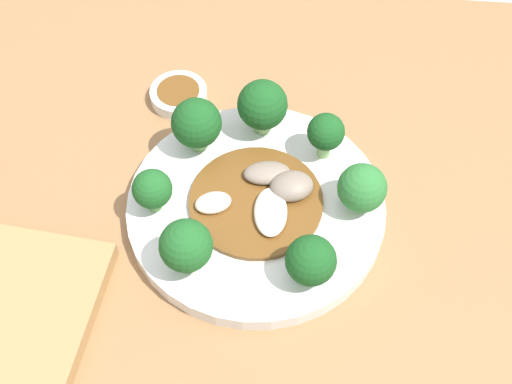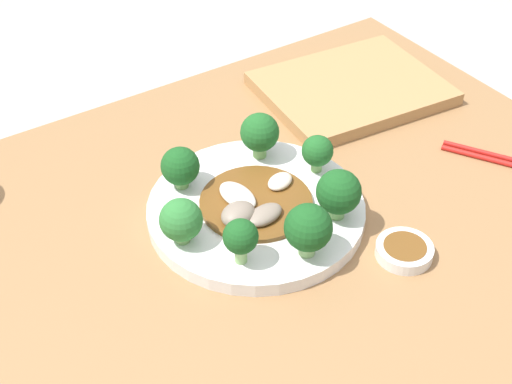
{
  "view_description": "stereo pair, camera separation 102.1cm",
  "coord_description": "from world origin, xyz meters",
  "px_view_note": "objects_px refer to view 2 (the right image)",
  "views": [
    {
      "loc": [
        0.05,
        -0.43,
        1.39
      ],
      "look_at": [
        0.01,
        -0.02,
        0.8
      ],
      "focal_mm": 50.0,
      "sensor_mm": 36.0,
      "label": 1
    },
    {
      "loc": [
        0.37,
        0.54,
        1.36
      ],
      "look_at": [
        0.01,
        -0.02,
        0.8
      ],
      "focal_mm": 50.0,
      "sensor_mm": 36.0,
      "label": 2
    }
  ],
  "objects_px": {
    "plate": "(256,210)",
    "sauce_dish": "(404,250)",
    "broccoli_northeast": "(241,238)",
    "cutting_board": "(351,88)",
    "broccoli_northwest": "(339,192)",
    "broccoli_west": "(317,151)",
    "stirfry_center": "(253,204)",
    "broccoli_southwest": "(260,133)",
    "broccoli_southeast": "(180,167)",
    "broccoli_north": "(308,228)",
    "broccoli_east": "(181,220)"
  },
  "relations": [
    {
      "from": "plate",
      "to": "cutting_board",
      "type": "xyz_separation_m",
      "value": [
        -0.28,
        -0.15,
        0.0
      ]
    },
    {
      "from": "broccoli_northwest",
      "to": "broccoli_west",
      "type": "height_order",
      "value": "broccoli_northwest"
    },
    {
      "from": "broccoli_northeast",
      "to": "broccoli_east",
      "type": "xyz_separation_m",
      "value": [
        0.04,
        -0.07,
        -0.0
      ]
    },
    {
      "from": "broccoli_southwest",
      "to": "broccoli_northeast",
      "type": "distance_m",
      "value": 0.2
    },
    {
      "from": "broccoli_southeast",
      "to": "broccoli_east",
      "type": "distance_m",
      "value": 0.1
    },
    {
      "from": "broccoli_east",
      "to": "broccoli_northeast",
      "type": "bearing_deg",
      "value": 120.78
    },
    {
      "from": "broccoli_northeast",
      "to": "cutting_board",
      "type": "height_order",
      "value": "broccoli_northeast"
    },
    {
      "from": "stirfry_center",
      "to": "broccoli_southwest",
      "type": "bearing_deg",
      "value": -127.83
    },
    {
      "from": "broccoli_southwest",
      "to": "sauce_dish",
      "type": "xyz_separation_m",
      "value": [
        -0.05,
        0.23,
        -0.05
      ]
    },
    {
      "from": "plate",
      "to": "broccoli_southeast",
      "type": "height_order",
      "value": "broccoli_southeast"
    },
    {
      "from": "broccoli_southeast",
      "to": "sauce_dish",
      "type": "bearing_deg",
      "value": 124.98
    },
    {
      "from": "broccoli_southeast",
      "to": "broccoli_southwest",
      "type": "bearing_deg",
      "value": 179.16
    },
    {
      "from": "broccoli_southwest",
      "to": "stirfry_center",
      "type": "relative_size",
      "value": 0.46
    },
    {
      "from": "broccoli_northeast",
      "to": "cutting_board",
      "type": "relative_size",
      "value": 0.2
    },
    {
      "from": "plate",
      "to": "stirfry_center",
      "type": "distance_m",
      "value": 0.02
    },
    {
      "from": "sauce_dish",
      "to": "broccoli_west",
      "type": "bearing_deg",
      "value": -89.03
    },
    {
      "from": "broccoli_west",
      "to": "broccoli_southeast",
      "type": "bearing_deg",
      "value": -22.82
    },
    {
      "from": "plate",
      "to": "broccoli_east",
      "type": "distance_m",
      "value": 0.11
    },
    {
      "from": "broccoli_north",
      "to": "broccoli_northeast",
      "type": "xyz_separation_m",
      "value": [
        0.07,
        -0.03,
        -0.0
      ]
    },
    {
      "from": "broccoli_west",
      "to": "broccoli_east",
      "type": "height_order",
      "value": "broccoli_east"
    },
    {
      "from": "plate",
      "to": "sauce_dish",
      "type": "bearing_deg",
      "value": 124.55
    },
    {
      "from": "broccoli_southwest",
      "to": "broccoli_west",
      "type": "bearing_deg",
      "value": 123.8
    },
    {
      "from": "broccoli_west",
      "to": "broccoli_east",
      "type": "bearing_deg",
      "value": 5.36
    },
    {
      "from": "cutting_board",
      "to": "broccoli_west",
      "type": "bearing_deg",
      "value": 38.78
    },
    {
      "from": "sauce_dish",
      "to": "cutting_board",
      "type": "bearing_deg",
      "value": -119.12
    },
    {
      "from": "cutting_board",
      "to": "broccoli_southeast",
      "type": "bearing_deg",
      "value": 12.03
    },
    {
      "from": "broccoli_northwest",
      "to": "stirfry_center",
      "type": "xyz_separation_m",
      "value": [
        0.08,
        -0.07,
        -0.03
      ]
    },
    {
      "from": "stirfry_center",
      "to": "cutting_board",
      "type": "distance_m",
      "value": 0.32
    },
    {
      "from": "broccoli_southeast",
      "to": "broccoli_northwest",
      "type": "bearing_deg",
      "value": 130.14
    },
    {
      "from": "broccoli_north",
      "to": "broccoli_northeast",
      "type": "bearing_deg",
      "value": -23.78
    },
    {
      "from": "broccoli_northwest",
      "to": "broccoli_northeast",
      "type": "xyz_separation_m",
      "value": [
        0.14,
        0.0,
        -0.0
      ]
    },
    {
      "from": "broccoli_southeast",
      "to": "broccoli_east",
      "type": "height_order",
      "value": "same"
    },
    {
      "from": "broccoli_northeast",
      "to": "broccoli_north",
      "type": "bearing_deg",
      "value": 156.22
    },
    {
      "from": "broccoli_southeast",
      "to": "broccoli_west",
      "type": "relative_size",
      "value": 1.09
    },
    {
      "from": "broccoli_west",
      "to": "sauce_dish",
      "type": "relative_size",
      "value": 0.77
    },
    {
      "from": "broccoli_northwest",
      "to": "broccoli_east",
      "type": "xyz_separation_m",
      "value": [
        0.18,
        -0.06,
        -0.01
      ]
    },
    {
      "from": "broccoli_northwest",
      "to": "broccoli_north",
      "type": "relative_size",
      "value": 0.97
    },
    {
      "from": "sauce_dish",
      "to": "cutting_board",
      "type": "relative_size",
      "value": 0.24
    },
    {
      "from": "plate",
      "to": "broccoli_northwest",
      "type": "relative_size",
      "value": 4.15
    },
    {
      "from": "broccoli_southwest",
      "to": "broccoli_southeast",
      "type": "height_order",
      "value": "broccoli_southwest"
    },
    {
      "from": "stirfry_center",
      "to": "broccoli_north",
      "type": "bearing_deg",
      "value": 95.15
    },
    {
      "from": "cutting_board",
      "to": "broccoli_east",
      "type": "bearing_deg",
      "value": 22.59
    },
    {
      "from": "broccoli_southeast",
      "to": "broccoli_west",
      "type": "xyz_separation_m",
      "value": [
        -0.16,
        0.07,
        -0.0
      ]
    },
    {
      "from": "plate",
      "to": "broccoli_southwest",
      "type": "xyz_separation_m",
      "value": [
        -0.06,
        -0.08,
        0.05
      ]
    },
    {
      "from": "cutting_board",
      "to": "broccoli_north",
      "type": "bearing_deg",
      "value": 42.88
    },
    {
      "from": "plate",
      "to": "broccoli_west",
      "type": "bearing_deg",
      "value": -172.48
    },
    {
      "from": "broccoli_east",
      "to": "stirfry_center",
      "type": "distance_m",
      "value": 0.1
    },
    {
      "from": "broccoli_north",
      "to": "broccoli_east",
      "type": "height_order",
      "value": "broccoli_north"
    },
    {
      "from": "sauce_dish",
      "to": "cutting_board",
      "type": "xyz_separation_m",
      "value": [
        -0.17,
        -0.31,
        0.0
      ]
    },
    {
      "from": "broccoli_southwest",
      "to": "broccoli_east",
      "type": "xyz_separation_m",
      "value": [
        0.16,
        0.09,
        -0.01
      ]
    }
  ]
}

